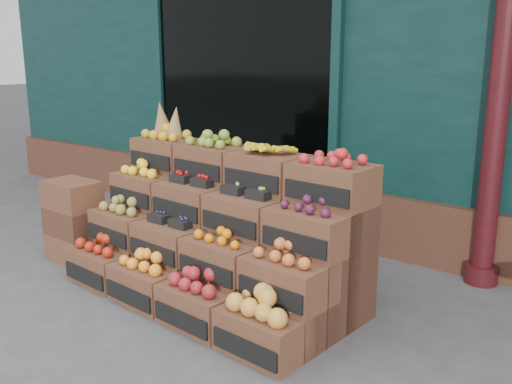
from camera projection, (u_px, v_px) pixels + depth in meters
The scene contains 5 objects.
ground at pixel (217, 330), 4.07m from camera, with size 60.00×60.00×0.00m, color #444447.
shop_facade at pixel (478, 14), 7.39m from camera, with size 12.00×6.24×4.80m.
crate_display at pixel (218, 239), 4.60m from camera, with size 2.45×1.29×1.50m.
spare_crates at pixel (74, 221), 5.34m from camera, with size 0.52×0.37×0.77m.
shopkeeper at pixel (256, 129), 7.12m from camera, with size 0.72×0.47×1.97m, color #17532B.
Camera 1 is at (2.51, -2.75, 1.94)m, focal length 40.00 mm.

